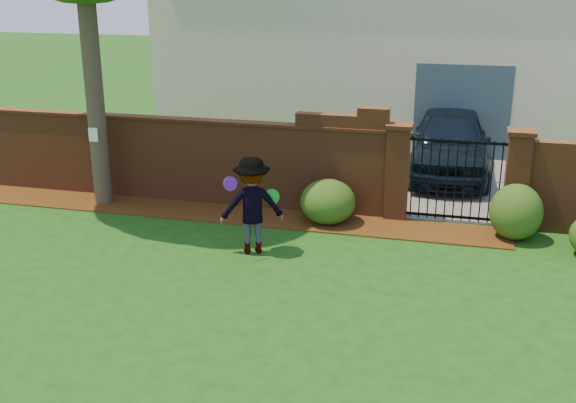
% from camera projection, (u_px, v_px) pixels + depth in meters
% --- Properties ---
extents(ground, '(80.00, 80.00, 0.01)m').
position_uv_depth(ground, '(208.00, 291.00, 10.51)').
color(ground, '#184812').
rests_on(ground, ground).
extents(mulch_bed, '(11.10, 1.08, 0.03)m').
position_uv_depth(mulch_bed, '(223.00, 214.00, 13.79)').
color(mulch_bed, '#3D220B').
rests_on(mulch_bed, ground).
extents(brick_wall, '(8.70, 0.31, 2.16)m').
position_uv_depth(brick_wall, '(184.00, 158.00, 14.36)').
color(brick_wall, brown).
rests_on(brick_wall, ground).
extents(pillar_left, '(0.50, 0.50, 1.88)m').
position_uv_depth(pillar_left, '(397.00, 171.00, 13.31)').
color(pillar_left, brown).
rests_on(pillar_left, ground).
extents(pillar_right, '(0.50, 0.50, 1.88)m').
position_uv_depth(pillar_right, '(517.00, 179.00, 12.79)').
color(pillar_right, brown).
rests_on(pillar_right, ground).
extents(iron_gate, '(1.78, 0.03, 1.60)m').
position_uv_depth(iron_gate, '(455.00, 180.00, 13.08)').
color(iron_gate, black).
rests_on(iron_gate, ground).
extents(driveway, '(3.20, 8.00, 0.01)m').
position_uv_depth(driveway, '(457.00, 168.00, 17.03)').
color(driveway, '#65625E').
rests_on(driveway, ground).
extents(house, '(12.40, 6.40, 6.30)m').
position_uv_depth(house, '(382.00, 23.00, 20.29)').
color(house, beige).
rests_on(house, ground).
extents(car, '(1.92, 4.54, 1.53)m').
position_uv_depth(car, '(450.00, 145.00, 16.06)').
color(car, black).
rests_on(car, ground).
extents(paper_notice, '(0.20, 0.01, 0.28)m').
position_uv_depth(paper_notice, '(93.00, 135.00, 13.83)').
color(paper_notice, white).
rests_on(paper_notice, tree).
extents(shrub_left, '(1.06, 1.06, 0.86)m').
position_uv_depth(shrub_left, '(328.00, 202.00, 13.18)').
color(shrub_left, '#1E4815').
rests_on(shrub_left, ground).
extents(shrub_middle, '(0.94, 0.94, 1.03)m').
position_uv_depth(shrub_middle, '(516.00, 212.00, 12.38)').
color(shrub_middle, '#1E4815').
rests_on(shrub_middle, ground).
extents(man, '(1.25, 1.00, 1.68)m').
position_uv_depth(man, '(252.00, 206.00, 11.68)').
color(man, gray).
rests_on(man, ground).
extents(frisbee_purple, '(0.22, 0.22, 0.24)m').
position_uv_depth(frisbee_purple, '(230.00, 184.00, 11.26)').
color(frisbee_purple, '#661BAB').
rests_on(frisbee_purple, man).
extents(frisbee_green, '(0.26, 0.21, 0.28)m').
position_uv_depth(frisbee_green, '(272.00, 197.00, 11.70)').
color(frisbee_green, green).
rests_on(frisbee_green, man).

